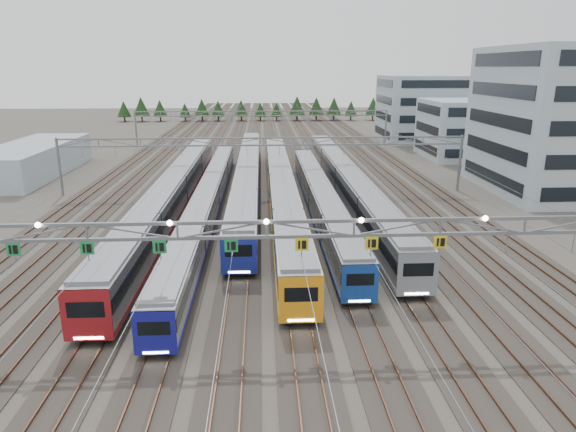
{
  "coord_description": "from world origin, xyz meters",
  "views": [
    {
      "loc": [
        -0.23,
        -30.97,
        17.18
      ],
      "look_at": [
        2.2,
        16.05,
        3.5
      ],
      "focal_mm": 32.0,
      "sensor_mm": 36.0,
      "label": 1
    }
  ],
  "objects_px": {
    "train_c": "(248,175)",
    "gantry_far": "(262,118)",
    "train_d": "(281,188)",
    "train_a": "(174,190)",
    "gantry_near": "(266,233)",
    "west_shed": "(32,160)",
    "train_f": "(346,181)",
    "depot_bldg_south": "(560,121)",
    "train_b": "(209,198)",
    "train_e": "(320,198)",
    "depot_bldg_north": "(428,108)",
    "gantry_mid": "(263,148)",
    "depot_bldg_mid": "(462,129)"
  },
  "relations": [
    {
      "from": "train_c",
      "to": "gantry_far",
      "type": "xyz_separation_m",
      "value": [
        2.25,
        42.79,
        4.14
      ]
    },
    {
      "from": "train_d",
      "to": "train_a",
      "type": "bearing_deg",
      "value": -175.16
    },
    {
      "from": "gantry_near",
      "to": "west_shed",
      "type": "distance_m",
      "value": 67.2
    },
    {
      "from": "train_f",
      "to": "depot_bldg_south",
      "type": "xyz_separation_m",
      "value": [
        30.17,
        2.32,
        7.71
      ]
    },
    {
      "from": "train_b",
      "to": "train_c",
      "type": "height_order",
      "value": "train_c"
    },
    {
      "from": "train_c",
      "to": "train_b",
      "type": "bearing_deg",
      "value": -110.12
    },
    {
      "from": "train_e",
      "to": "depot_bldg_north",
      "type": "bearing_deg",
      "value": 62.54
    },
    {
      "from": "train_c",
      "to": "depot_bldg_north",
      "type": "height_order",
      "value": "depot_bldg_north"
    },
    {
      "from": "train_a",
      "to": "gantry_near",
      "type": "bearing_deg",
      "value": -70.99
    },
    {
      "from": "train_b",
      "to": "gantry_mid",
      "type": "bearing_deg",
      "value": 56.17
    },
    {
      "from": "gantry_near",
      "to": "gantry_mid",
      "type": "xyz_separation_m",
      "value": [
        0.05,
        40.12,
        -0.7
      ]
    },
    {
      "from": "gantry_near",
      "to": "west_shed",
      "type": "height_order",
      "value": "gantry_near"
    },
    {
      "from": "train_b",
      "to": "train_e",
      "type": "height_order",
      "value": "train_e"
    },
    {
      "from": "train_b",
      "to": "gantry_near",
      "type": "bearing_deg",
      "value": -77.42
    },
    {
      "from": "gantry_far",
      "to": "train_e",
      "type": "bearing_deg",
      "value": -83.15
    },
    {
      "from": "train_d",
      "to": "depot_bldg_south",
      "type": "relative_size",
      "value": 3.05
    },
    {
      "from": "train_c",
      "to": "depot_bldg_north",
      "type": "bearing_deg",
      "value": 50.15
    },
    {
      "from": "gantry_mid",
      "to": "train_e",
      "type": "bearing_deg",
      "value": -58.98
    },
    {
      "from": "depot_bldg_north",
      "to": "west_shed",
      "type": "relative_size",
      "value": 0.73
    },
    {
      "from": "gantry_near",
      "to": "gantry_far",
      "type": "bearing_deg",
      "value": 89.97
    },
    {
      "from": "train_b",
      "to": "train_f",
      "type": "height_order",
      "value": "train_f"
    },
    {
      "from": "train_e",
      "to": "depot_bldg_south",
      "type": "height_order",
      "value": "depot_bldg_south"
    },
    {
      "from": "gantry_near",
      "to": "train_d",
      "type": "bearing_deg",
      "value": 86.1
    },
    {
      "from": "gantry_near",
      "to": "depot_bldg_north",
      "type": "relative_size",
      "value": 2.56
    },
    {
      "from": "train_f",
      "to": "gantry_far",
      "type": "xyz_separation_m",
      "value": [
        -11.25,
        48.11,
        4.1
      ]
    },
    {
      "from": "train_a",
      "to": "train_b",
      "type": "xyz_separation_m",
      "value": [
        4.5,
        -2.48,
        -0.37
      ]
    },
    {
      "from": "gantry_near",
      "to": "depot_bldg_mid",
      "type": "bearing_deg",
      "value": 60.23
    },
    {
      "from": "train_a",
      "to": "gantry_mid",
      "type": "height_order",
      "value": "gantry_mid"
    },
    {
      "from": "train_a",
      "to": "train_f",
      "type": "bearing_deg",
      "value": 11.28
    },
    {
      "from": "train_f",
      "to": "gantry_far",
      "type": "bearing_deg",
      "value": 103.16
    },
    {
      "from": "train_a",
      "to": "train_e",
      "type": "height_order",
      "value": "train_a"
    },
    {
      "from": "train_e",
      "to": "gantry_far",
      "type": "distance_m",
      "value": 56.8
    },
    {
      "from": "gantry_far",
      "to": "west_shed",
      "type": "height_order",
      "value": "gantry_far"
    },
    {
      "from": "gantry_mid",
      "to": "west_shed",
      "type": "xyz_separation_m",
      "value": [
        -38.2,
        15.01,
        -3.89
      ]
    },
    {
      "from": "gantry_mid",
      "to": "gantry_near",
      "type": "bearing_deg",
      "value": -90.07
    },
    {
      "from": "train_d",
      "to": "depot_bldg_mid",
      "type": "xyz_separation_m",
      "value": [
        36.77,
        34.63,
        3.32
      ]
    },
    {
      "from": "train_a",
      "to": "train_b",
      "type": "height_order",
      "value": "train_a"
    },
    {
      "from": "train_e",
      "to": "west_shed",
      "type": "bearing_deg",
      "value": 149.73
    },
    {
      "from": "depot_bldg_mid",
      "to": "train_b",
      "type": "bearing_deg",
      "value": -140.12
    },
    {
      "from": "west_shed",
      "to": "depot_bldg_south",
      "type": "bearing_deg",
      "value": -11.23
    },
    {
      "from": "train_a",
      "to": "depot_bldg_north",
      "type": "relative_size",
      "value": 3.1
    },
    {
      "from": "train_a",
      "to": "west_shed",
      "type": "height_order",
      "value": "west_shed"
    },
    {
      "from": "train_d",
      "to": "depot_bldg_north",
      "type": "xyz_separation_m",
      "value": [
        37.86,
        59.42,
        5.41
      ]
    },
    {
      "from": "train_a",
      "to": "gantry_mid",
      "type": "bearing_deg",
      "value": 34.03
    },
    {
      "from": "train_d",
      "to": "depot_bldg_north",
      "type": "height_order",
      "value": "depot_bldg_north"
    },
    {
      "from": "depot_bldg_mid",
      "to": "gantry_near",
      "type": "bearing_deg",
      "value": -119.77
    },
    {
      "from": "gantry_far",
      "to": "west_shed",
      "type": "bearing_deg",
      "value": -141.87
    },
    {
      "from": "gantry_far",
      "to": "train_d",
      "type": "bearing_deg",
      "value": -87.5
    },
    {
      "from": "train_d",
      "to": "gantry_near",
      "type": "relative_size",
      "value": 1.19
    },
    {
      "from": "train_d",
      "to": "depot_bldg_north",
      "type": "relative_size",
      "value": 3.05
    }
  ]
}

